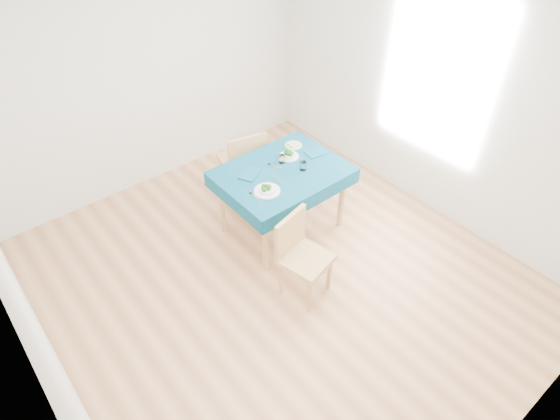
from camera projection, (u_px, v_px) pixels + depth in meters
room_shell at (280, 162)px, 3.70m from camera, size 4.02×4.52×2.73m
table at (282, 200)px, 4.86m from camera, size 1.23×0.94×0.76m
chair_near at (306, 254)px, 4.11m from camera, size 0.49×0.52×1.00m
chair_far at (241, 150)px, 5.25m from camera, size 0.56×0.59×1.13m
bowl_near at (267, 188)px, 4.34m from camera, size 0.25×0.25×0.08m
bowl_far at (289, 154)px, 4.78m from camera, size 0.21×0.21×0.06m
fork_near at (256, 197)px, 4.30m from camera, size 0.02×0.17×0.00m
knife_near at (277, 179)px, 4.51m from camera, size 0.04×0.19×0.00m
fork_far at (275, 166)px, 4.67m from camera, size 0.09×0.17×0.00m
knife_far at (317, 150)px, 4.89m from camera, size 0.02×0.24×0.00m
napkin_near at (250, 174)px, 4.57m from camera, size 0.27×0.24×0.01m
napkin_far at (317, 152)px, 4.86m from camera, size 0.24×0.19×0.01m
tumbler_center at (282, 159)px, 4.70m from camera, size 0.07×0.07×0.08m
tumbler_side at (303, 166)px, 4.60m from camera, size 0.07×0.07×0.09m
side_plate at (293, 145)px, 4.96m from camera, size 0.18×0.18×0.01m
bread_slice at (293, 144)px, 4.95m from camera, size 0.12×0.12×0.02m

